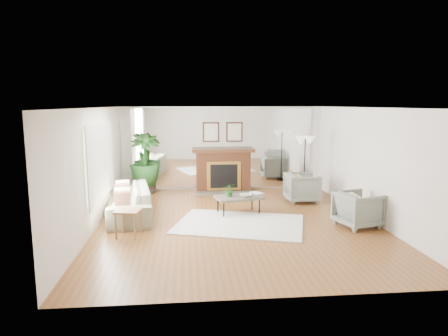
{
  "coord_description": "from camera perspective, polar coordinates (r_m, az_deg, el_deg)",
  "views": [
    {
      "loc": [
        -1.1,
        -8.42,
        2.58
      ],
      "look_at": [
        -0.23,
        0.6,
        1.12
      ],
      "focal_mm": 32.0,
      "sensor_mm": 36.0,
      "label": 1
    }
  ],
  "objects": [
    {
      "name": "sofa",
      "position": [
        9.51,
        -13.54,
        -4.67
      ],
      "size": [
        1.3,
        2.51,
        0.7
      ],
      "primitive_type": "imported",
      "rotation": [
        0.0,
        0.0,
        -1.42
      ],
      "color": "gray",
      "rests_on": "ground"
    },
    {
      "name": "floor_lamp",
      "position": [
        11.09,
        11.51,
        3.16
      ],
      "size": [
        0.56,
        0.31,
        1.71
      ],
      "color": "black",
      "rests_on": "ground"
    },
    {
      "name": "mirror_panel",
      "position": [
        12.01,
        -0.2,
        2.79
      ],
      "size": [
        5.4,
        0.04,
        2.4
      ],
      "primitive_type": "cube",
      "color": "silver",
      "rests_on": "wall_back"
    },
    {
      "name": "potted_ficus",
      "position": [
        11.7,
        -11.26,
        0.88
      ],
      "size": [
        1.06,
        1.06,
        1.75
      ],
      "color": "black",
      "rests_on": "ground"
    },
    {
      "name": "tabletop_plant",
      "position": [
        9.38,
        0.83,
        -3.12
      ],
      "size": [
        0.32,
        0.29,
        0.32
      ],
      "primitive_type": "imported",
      "rotation": [
        0.0,
        0.0,
        -0.14
      ],
      "color": "#255720",
      "rests_on": "coffee_table"
    },
    {
      "name": "fireplace",
      "position": [
        11.88,
        -0.1,
        -0.15
      ],
      "size": [
        1.85,
        0.83,
        2.05
      ],
      "color": "brown",
      "rests_on": "ground"
    },
    {
      "name": "wall_right",
      "position": [
        9.45,
        20.21,
        0.5
      ],
      "size": [
        0.02,
        7.0,
        2.5
      ],
      "primitive_type": "cube",
      "color": "white",
      "rests_on": "ground"
    },
    {
      "name": "armchair_front",
      "position": [
        8.95,
        18.62,
        -5.6
      ],
      "size": [
        1.01,
        0.99,
        0.75
      ],
      "primitive_type": "imported",
      "rotation": [
        0.0,
        0.0,
        1.85
      ],
      "color": "gray",
      "rests_on": "ground"
    },
    {
      "name": "fruit_bowl",
      "position": [
        9.38,
        3.1,
        -3.93
      ],
      "size": [
        0.27,
        0.27,
        0.07
      ],
      "primitive_type": "imported",
      "rotation": [
        0.0,
        0.0,
        0.01
      ],
      "color": "olive",
      "rests_on": "coffee_table"
    },
    {
      "name": "wall_back",
      "position": [
        12.03,
        -0.21,
        2.8
      ],
      "size": [
        6.0,
        0.02,
        2.5
      ],
      "primitive_type": "cube",
      "color": "white",
      "rests_on": "ground"
    },
    {
      "name": "coffee_table",
      "position": [
        9.44,
        2.08,
        -4.27
      ],
      "size": [
        1.17,
        0.84,
        0.42
      ],
      "rotation": [
        0.0,
        0.0,
        0.23
      ],
      "color": "#5E564A",
      "rests_on": "ground"
    },
    {
      "name": "ground",
      "position": [
        8.87,
        1.88,
        -7.75
      ],
      "size": [
        7.0,
        7.0,
        0.0
      ],
      "primitive_type": "plane",
      "color": "brown",
      "rests_on": "ground"
    },
    {
      "name": "side_table",
      "position": [
        8.06,
        -13.54,
        -6.41
      ],
      "size": [
        0.55,
        0.55,
        0.54
      ],
      "rotation": [
        0.0,
        0.0,
        -0.18
      ],
      "color": "olive",
      "rests_on": "ground"
    },
    {
      "name": "book",
      "position": [
        9.67,
        4.16,
        -3.68
      ],
      "size": [
        0.35,
        0.38,
        0.02
      ],
      "primitive_type": "imported",
      "rotation": [
        0.0,
        0.0,
        0.51
      ],
      "color": "olive",
      "rests_on": "coffee_table"
    },
    {
      "name": "window_panel",
      "position": [
        9.1,
        -17.24,
        0.97
      ],
      "size": [
        0.04,
        2.4,
        1.5
      ],
      "primitive_type": "cube",
      "color": "#B2E09E",
      "rests_on": "wall_left"
    },
    {
      "name": "area_rug",
      "position": [
        8.7,
        2.26,
        -8.0
      ],
      "size": [
        3.11,
        2.6,
        0.03
      ],
      "primitive_type": "cube",
      "rotation": [
        0.0,
        0.0,
        -0.3
      ],
      "color": "white",
      "rests_on": "ground"
    },
    {
      "name": "armchair_back",
      "position": [
        10.8,
        11.12,
        -2.75
      ],
      "size": [
        0.84,
        0.82,
        0.77
      ],
      "primitive_type": "imported",
      "rotation": [
        0.0,
        0.0,
        1.57
      ],
      "color": "gray",
      "rests_on": "ground"
    },
    {
      "name": "wall_left",
      "position": [
        8.73,
        -17.93,
        -0.05
      ],
      "size": [
        0.02,
        7.0,
        2.5
      ],
      "primitive_type": "cube",
      "color": "white",
      "rests_on": "ground"
    }
  ]
}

